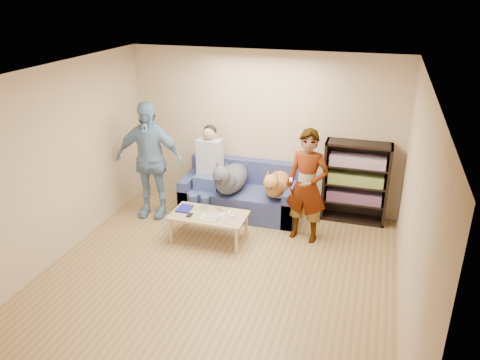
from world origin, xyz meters
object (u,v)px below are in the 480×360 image
(person_seated, at_px, (208,167))
(camera_silver, at_px, (204,208))
(sofa, at_px, (241,195))
(notebook_blue, at_px, (185,209))
(dog_tan, at_px, (276,184))
(coffee_table, at_px, (209,217))
(dog_gray, at_px, (230,178))
(person_standing_left, at_px, (149,160))
(person_standing_right, at_px, (307,186))
(bookshelf, at_px, (356,180))

(person_seated, bearing_deg, camera_silver, -74.03)
(sofa, bearing_deg, notebook_blue, -119.78)
(dog_tan, height_order, coffee_table, dog_tan)
(notebook_blue, bearing_deg, coffee_table, -7.13)
(dog_gray, bearing_deg, sofa, 59.97)
(coffee_table, bearing_deg, person_standing_left, 156.09)
(person_standing_left, relative_size, sofa, 1.00)
(notebook_blue, height_order, dog_gray, dog_gray)
(camera_silver, bearing_deg, notebook_blue, -165.96)
(person_standing_right, relative_size, coffee_table, 1.53)
(sofa, distance_m, dog_gray, 0.46)
(notebook_blue, height_order, person_seated, person_seated)
(coffee_table, bearing_deg, sofa, 80.49)
(notebook_blue, height_order, coffee_table, notebook_blue)
(person_standing_right, relative_size, bookshelf, 1.29)
(notebook_blue, relative_size, dog_tan, 0.23)
(person_standing_right, xyz_separation_m, person_standing_left, (-2.52, 0.06, 0.11))
(person_standing_right, relative_size, dog_gray, 1.32)
(person_seated, height_order, dog_gray, person_seated)
(person_standing_right, height_order, person_seated, person_standing_right)
(person_standing_left, bearing_deg, dog_gray, 8.31)
(dog_tan, bearing_deg, coffee_table, -131.03)
(sofa, xyz_separation_m, person_seated, (-0.53, -0.13, 0.49))
(camera_silver, relative_size, dog_gray, 0.09)
(coffee_table, bearing_deg, notebook_blue, 172.87)
(camera_silver, xyz_separation_m, coffee_table, (0.12, -0.12, -0.07))
(dog_tan, relative_size, coffee_table, 1.05)
(person_seated, relative_size, bookshelf, 1.13)
(person_standing_left, bearing_deg, person_seated, 20.00)
(dog_gray, relative_size, coffee_table, 1.16)
(camera_silver, bearing_deg, person_seated, 105.97)
(person_standing_right, bearing_deg, camera_silver, -157.03)
(person_seated, bearing_deg, coffee_table, -69.29)
(person_standing_left, distance_m, camera_silver, 1.25)
(person_standing_right, height_order, person_standing_left, person_standing_left)
(dog_tan, bearing_deg, sofa, 166.75)
(camera_silver, height_order, person_seated, person_seated)
(sofa, distance_m, bookshelf, 1.86)
(notebook_blue, distance_m, coffee_table, 0.41)
(person_seated, xyz_separation_m, dog_gray, (0.40, -0.09, -0.11))
(bookshelf, bearing_deg, dog_gray, -166.81)
(person_standing_right, bearing_deg, notebook_blue, -156.93)
(dog_gray, bearing_deg, camera_silver, -103.38)
(person_seated, distance_m, bookshelf, 2.36)
(notebook_blue, xyz_separation_m, camera_silver, (0.28, 0.07, 0.01))
(coffee_table, xyz_separation_m, bookshelf, (1.98, 1.29, 0.31))
(coffee_table, bearing_deg, bookshelf, 33.18)
(person_seated, xyz_separation_m, dog_tan, (1.15, -0.02, -0.15))
(person_seated, bearing_deg, notebook_blue, -93.08)
(notebook_blue, bearing_deg, dog_gray, 60.29)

